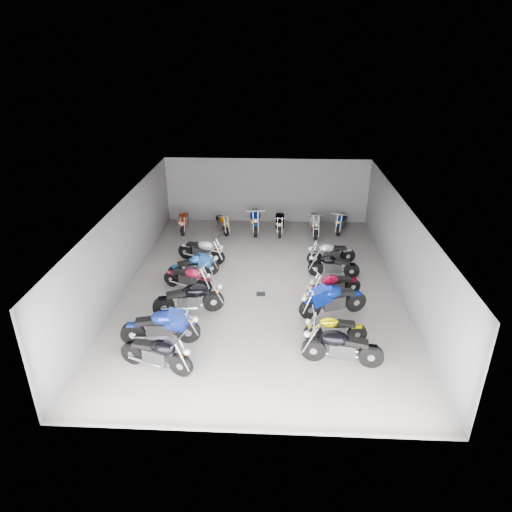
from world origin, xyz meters
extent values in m
plane|color=#989690|center=(0.00, 0.00, 0.00)|extent=(14.00, 14.00, 0.00)
cube|color=slate|center=(0.00, 7.00, 1.60)|extent=(10.00, 0.10, 3.20)
cube|color=slate|center=(-5.00, 0.00, 1.60)|extent=(0.10, 14.00, 3.20)
cube|color=slate|center=(5.00, 0.00, 1.60)|extent=(0.10, 14.00, 3.20)
cube|color=black|center=(0.00, 0.00, 3.22)|extent=(10.00, 14.00, 0.04)
cube|color=black|center=(0.00, -0.50, 0.01)|extent=(0.32, 0.32, 0.01)
cylinder|color=black|center=(-1.98, -5.04, 0.34)|extent=(0.69, 0.34, 0.68)
cylinder|color=black|center=(-3.45, -4.58, 0.34)|extent=(0.70, 0.36, 0.68)
cube|color=#2D2D30|center=(-2.72, -4.81, 0.45)|extent=(0.75, 0.51, 0.43)
ellipsoid|color=black|center=(-2.50, -4.88, 0.79)|extent=(0.82, 0.62, 0.38)
cube|color=black|center=(-3.04, -4.71, 0.74)|extent=(0.71, 0.48, 0.19)
cylinder|color=black|center=(-2.07, -3.51, 0.36)|extent=(0.74, 0.22, 0.73)
cylinder|color=black|center=(-3.71, -3.68, 0.36)|extent=(0.74, 0.25, 0.73)
cube|color=#2D2D30|center=(-2.89, -3.59, 0.48)|extent=(0.77, 0.42, 0.46)
ellipsoid|color=navy|center=(-2.64, -3.57, 0.84)|extent=(0.82, 0.53, 0.41)
cube|color=black|center=(-3.25, -3.63, 0.80)|extent=(0.72, 0.39, 0.21)
cylinder|color=black|center=(-1.56, -1.69, 0.36)|extent=(0.74, 0.34, 0.73)
cylinder|color=black|center=(-3.14, -2.12, 0.36)|extent=(0.75, 0.36, 0.73)
cube|color=#2D2D30|center=(-2.35, -1.90, 0.48)|extent=(0.80, 0.52, 0.45)
ellipsoid|color=black|center=(-2.11, -1.84, 0.84)|extent=(0.87, 0.64, 0.41)
cube|color=black|center=(-2.70, -2.00, 0.80)|extent=(0.75, 0.49, 0.21)
cylinder|color=black|center=(-2.04, -0.50, 0.30)|extent=(0.61, 0.32, 0.61)
cylinder|color=black|center=(-3.33, -0.04, 0.30)|extent=(0.62, 0.34, 0.61)
cube|color=#2D2D30|center=(-2.69, -0.27, 0.40)|extent=(0.67, 0.47, 0.38)
ellipsoid|color=#AE1737|center=(-2.49, -0.34, 0.70)|extent=(0.73, 0.57, 0.34)
cube|color=black|center=(-2.97, -0.17, 0.66)|extent=(0.63, 0.44, 0.17)
cylinder|color=black|center=(-1.99, 0.94, 0.31)|extent=(0.62, 0.34, 0.61)
cylinder|color=black|center=(-3.29, 0.42, 0.31)|extent=(0.62, 0.36, 0.61)
cube|color=#2D2D30|center=(-2.64, 0.68, 0.40)|extent=(0.69, 0.50, 0.38)
ellipsoid|color=#174995|center=(-2.44, 0.76, 0.71)|extent=(0.75, 0.60, 0.35)
cube|color=black|center=(-2.92, 0.57, 0.67)|extent=(0.64, 0.47, 0.17)
cylinder|color=black|center=(-1.88, 1.89, 0.32)|extent=(0.66, 0.34, 0.65)
cylinder|color=black|center=(-3.27, 2.38, 0.32)|extent=(0.66, 0.36, 0.65)
cube|color=#2D2D30|center=(-2.57, 2.13, 0.43)|extent=(0.72, 0.50, 0.41)
ellipsoid|color=silver|center=(-2.36, 2.06, 0.75)|extent=(0.78, 0.61, 0.37)
cube|color=black|center=(-2.88, 2.24, 0.71)|extent=(0.68, 0.47, 0.18)
cylinder|color=black|center=(1.64, -4.20, 0.35)|extent=(0.72, 0.24, 0.70)
cylinder|color=black|center=(3.22, -4.41, 0.35)|extent=(0.72, 0.26, 0.70)
cube|color=#2D2D30|center=(2.43, -4.30, 0.46)|extent=(0.75, 0.42, 0.44)
ellipsoid|color=black|center=(2.19, -4.27, 0.81)|extent=(0.80, 0.54, 0.40)
cube|color=black|center=(2.78, -4.35, 0.77)|extent=(0.70, 0.39, 0.20)
cylinder|color=black|center=(1.69, -3.28, 0.29)|extent=(0.59, 0.14, 0.59)
cylinder|color=black|center=(3.02, -3.23, 0.29)|extent=(0.59, 0.16, 0.59)
cube|color=#2D2D30|center=(2.36, -3.26, 0.39)|extent=(0.61, 0.30, 0.37)
ellipsoid|color=#DBCB00|center=(2.16, -3.27, 0.68)|extent=(0.64, 0.39, 0.33)
cube|color=black|center=(2.65, -3.25, 0.64)|extent=(0.57, 0.28, 0.17)
cylinder|color=black|center=(1.67, -2.02, 0.36)|extent=(0.73, 0.38, 0.73)
cylinder|color=black|center=(3.22, -1.47, 0.36)|extent=(0.74, 0.40, 0.73)
cube|color=#2D2D30|center=(2.44, -1.75, 0.48)|extent=(0.81, 0.57, 0.45)
ellipsoid|color=navy|center=(2.21, -1.83, 0.84)|extent=(0.88, 0.68, 0.41)
cube|color=black|center=(2.79, -1.63, 0.80)|extent=(0.76, 0.53, 0.21)
cylinder|color=black|center=(1.97, -0.83, 0.31)|extent=(0.62, 0.34, 0.62)
cylinder|color=black|center=(3.28, -0.32, 0.31)|extent=(0.63, 0.36, 0.62)
cube|color=#2D2D30|center=(2.63, -0.57, 0.41)|extent=(0.69, 0.50, 0.39)
ellipsoid|color=maroon|center=(2.43, -0.65, 0.72)|extent=(0.75, 0.60, 0.35)
cube|color=black|center=(2.91, -0.46, 0.68)|extent=(0.65, 0.47, 0.18)
cylinder|color=black|center=(2.07, 1.08, 0.30)|extent=(0.62, 0.18, 0.61)
cylinder|color=black|center=(3.44, 0.95, 0.30)|extent=(0.62, 0.20, 0.61)
cube|color=#2D2D30|center=(2.76, 1.01, 0.40)|extent=(0.64, 0.34, 0.38)
ellipsoid|color=black|center=(2.55, 1.03, 0.70)|extent=(0.68, 0.44, 0.34)
cube|color=black|center=(3.06, 0.98, 0.67)|extent=(0.60, 0.32, 0.17)
cylinder|color=black|center=(2.09, 1.99, 0.31)|extent=(0.63, 0.26, 0.62)
cylinder|color=black|center=(3.46, 2.30, 0.31)|extent=(0.64, 0.28, 0.62)
cube|color=#2D2D30|center=(2.78, 2.15, 0.41)|extent=(0.68, 0.42, 0.39)
ellipsoid|color=silver|center=(2.57, 2.10, 0.72)|extent=(0.73, 0.52, 0.35)
cube|color=black|center=(3.08, 2.22, 0.68)|extent=(0.64, 0.39, 0.18)
cylinder|color=black|center=(-3.88, 4.87, 0.30)|extent=(0.16, 0.61, 0.60)
cylinder|color=black|center=(-3.98, 6.22, 0.30)|extent=(0.18, 0.61, 0.60)
cube|color=#2D2D30|center=(-3.93, 5.55, 0.39)|extent=(0.32, 0.63, 0.38)
ellipsoid|color=#A32E11|center=(-3.91, 5.34, 0.69)|extent=(0.42, 0.66, 0.34)
cube|color=black|center=(-3.95, 5.85, 0.66)|extent=(0.30, 0.59, 0.17)
cylinder|color=black|center=(-1.83, 4.91, 0.28)|extent=(0.33, 0.56, 0.56)
cylinder|color=black|center=(-2.34, 6.08, 0.28)|extent=(0.35, 0.57, 0.56)
cube|color=#2D2D30|center=(-2.09, 5.49, 0.37)|extent=(0.47, 0.63, 0.35)
ellipsoid|color=#D67D00|center=(-2.01, 5.32, 0.65)|extent=(0.56, 0.69, 0.32)
cube|color=black|center=(-2.20, 5.75, 0.62)|extent=(0.44, 0.59, 0.16)
cylinder|color=black|center=(-0.46, 4.87, 0.36)|extent=(0.20, 0.73, 0.72)
cylinder|color=black|center=(-0.58, 6.50, 0.36)|extent=(0.22, 0.73, 0.72)
cube|color=#2D2D30|center=(-0.52, 5.68, 0.47)|extent=(0.39, 0.76, 0.45)
ellipsoid|color=navy|center=(-0.50, 5.44, 0.83)|extent=(0.51, 0.80, 0.41)
cube|color=black|center=(-0.55, 6.04, 0.79)|extent=(0.37, 0.71, 0.21)
cylinder|color=black|center=(0.66, 4.79, 0.33)|extent=(0.14, 0.67, 0.66)
cylinder|color=black|center=(0.65, 6.29, 0.33)|extent=(0.16, 0.67, 0.66)
cube|color=#2D2D30|center=(0.66, 5.54, 0.44)|extent=(0.32, 0.68, 0.42)
ellipsoid|color=black|center=(0.66, 5.31, 0.77)|extent=(0.42, 0.71, 0.37)
cube|color=black|center=(0.65, 5.87, 0.73)|extent=(0.30, 0.63, 0.19)
cylinder|color=black|center=(2.31, 4.56, 0.35)|extent=(0.14, 0.70, 0.70)
cylinder|color=black|center=(2.30, 6.15, 0.35)|extent=(0.17, 0.70, 0.70)
cube|color=#2D2D30|center=(2.31, 5.36, 0.46)|extent=(0.33, 0.71, 0.44)
ellipsoid|color=silver|center=(2.31, 5.11, 0.81)|extent=(0.44, 0.74, 0.39)
cube|color=black|center=(2.31, 5.71, 0.77)|extent=(0.31, 0.67, 0.20)
cylinder|color=black|center=(3.43, 5.22, 0.30)|extent=(0.30, 0.61, 0.60)
cylinder|color=black|center=(3.84, 6.50, 0.30)|extent=(0.31, 0.61, 0.60)
cube|color=#2D2D30|center=(3.64, 5.86, 0.39)|extent=(0.45, 0.66, 0.37)
ellipsoid|color=navy|center=(3.57, 5.66, 0.69)|extent=(0.55, 0.72, 0.34)
cube|color=black|center=(3.73, 6.14, 0.65)|extent=(0.42, 0.62, 0.17)
camera|label=1|loc=(0.53, -14.85, 8.25)|focal=32.00mm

